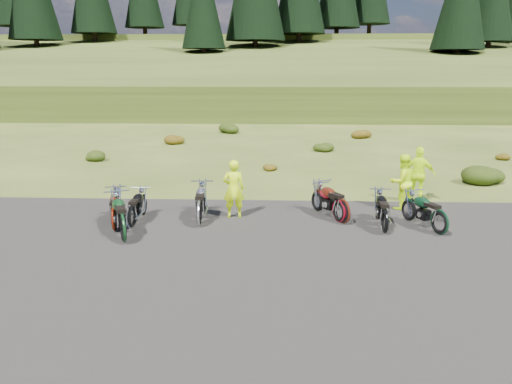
{
  "coord_description": "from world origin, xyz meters",
  "views": [
    {
      "loc": [
        -0.04,
        -12.8,
        4.59
      ],
      "look_at": [
        -0.62,
        1.17,
        1.04
      ],
      "focal_mm": 35.0,
      "sensor_mm": 36.0,
      "label": 1
    }
  ],
  "objects_px": {
    "motorcycle_0": "(132,228)",
    "person_middle": "(234,190)",
    "motorcycle_3": "(200,226)",
    "motorcycle_7": "(438,235)"
  },
  "relations": [
    {
      "from": "motorcycle_3",
      "to": "motorcycle_7",
      "type": "relative_size",
      "value": 1.06
    },
    {
      "from": "motorcycle_0",
      "to": "motorcycle_7",
      "type": "bearing_deg",
      "value": -91.12
    },
    {
      "from": "motorcycle_0",
      "to": "motorcycle_7",
      "type": "xyz_separation_m",
      "value": [
        8.7,
        -0.25,
        0.0
      ]
    },
    {
      "from": "motorcycle_0",
      "to": "motorcycle_7",
      "type": "height_order",
      "value": "motorcycle_7"
    },
    {
      "from": "motorcycle_7",
      "to": "person_middle",
      "type": "relative_size",
      "value": 1.11
    },
    {
      "from": "motorcycle_0",
      "to": "person_middle",
      "type": "relative_size",
      "value": 1.03
    },
    {
      "from": "motorcycle_3",
      "to": "person_middle",
      "type": "height_order",
      "value": "person_middle"
    },
    {
      "from": "motorcycle_3",
      "to": "motorcycle_0",
      "type": "bearing_deg",
      "value": 94.58
    },
    {
      "from": "motorcycle_0",
      "to": "motorcycle_7",
      "type": "distance_m",
      "value": 8.71
    },
    {
      "from": "motorcycle_0",
      "to": "person_middle",
      "type": "distance_m",
      "value": 3.22
    }
  ]
}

